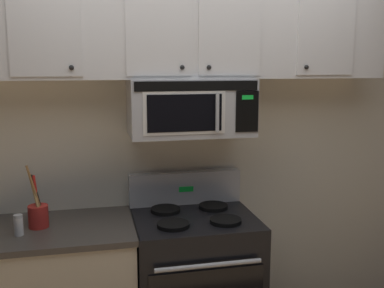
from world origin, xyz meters
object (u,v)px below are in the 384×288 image
(salt_shaker, at_px, (19,225))
(stove_range, at_px, (194,281))
(over_range_microwave, at_px, (190,107))
(utensil_crock_red, at_px, (38,214))

(salt_shaker, bearing_deg, stove_range, 4.84)
(salt_shaker, bearing_deg, over_range_microwave, 11.24)
(over_range_microwave, bearing_deg, salt_shaker, -168.76)
(stove_range, height_order, over_range_microwave, over_range_microwave)
(over_range_microwave, height_order, utensil_crock_red, over_range_microwave)
(stove_range, bearing_deg, over_range_microwave, 90.14)
(salt_shaker, bearing_deg, utensil_crock_red, 49.20)
(utensil_crock_red, bearing_deg, stove_range, -1.34)
(stove_range, xyz_separation_m, over_range_microwave, (-0.00, 0.12, 1.11))
(stove_range, bearing_deg, utensil_crock_red, 178.66)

